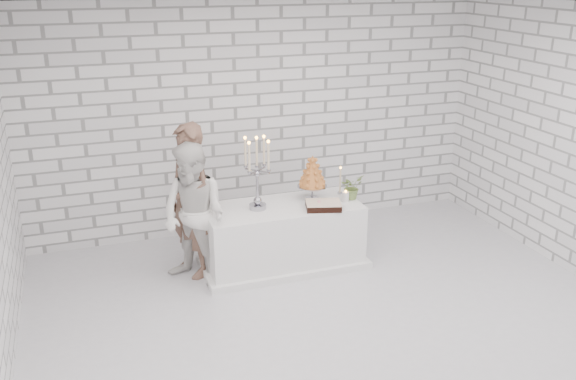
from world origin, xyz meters
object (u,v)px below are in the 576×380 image
object	(u,v)px
candelabra	(257,173)
croquembouche	(312,177)
bride	(194,215)
cake_table	(282,235)
groom	(190,201)

from	to	relation	value
candelabra	croquembouche	xyz separation A→B (m)	(0.70, 0.09, -0.16)
croquembouche	bride	bearing A→B (deg)	-172.93
cake_table	bride	size ratio (longest dim) A/B	1.12
groom	bride	world-z (taller)	groom
cake_table	croquembouche	size ratio (longest dim) A/B	3.32
candelabra	cake_table	bearing A→B (deg)	-0.82
cake_table	croquembouche	bearing A→B (deg)	12.56
cake_table	candelabra	size ratio (longest dim) A/B	2.11
candelabra	bride	bearing A→B (deg)	-172.85
groom	bride	bearing A→B (deg)	-25.13
groom	candelabra	xyz separation A→B (m)	(0.74, -0.14, 0.29)
candelabra	croquembouche	distance (m)	0.72
cake_table	candelabra	xyz separation A→B (m)	(-0.29, 0.00, 0.80)
cake_table	groom	size ratio (longest dim) A/B	1.02
groom	candelabra	bearing A→B (deg)	54.53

